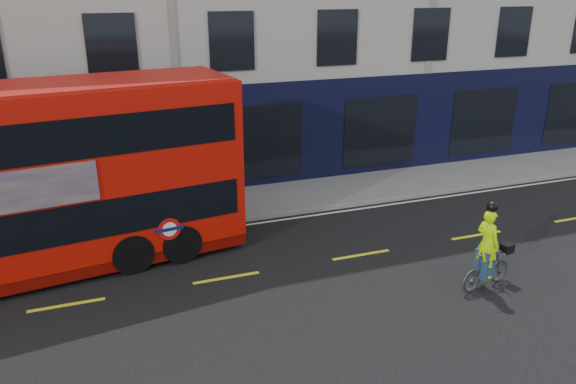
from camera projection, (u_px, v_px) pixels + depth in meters
name	position (u px, v px, depth m)	size (l,w,h in m)	color
ground	(241.00, 306.00, 13.63)	(120.00, 120.00, 0.00)	black
pavement	(191.00, 209.00, 19.35)	(60.00, 3.00, 0.12)	gray
kerb	(200.00, 226.00, 18.02)	(60.00, 0.12, 0.13)	gray
road_edge_line	(202.00, 231.00, 17.78)	(58.00, 0.10, 0.01)	silver
lane_dashes	(226.00, 278.00, 14.96)	(58.00, 0.12, 0.01)	yellow
cyclist	(487.00, 259.00, 14.21)	(1.75, 0.81, 2.40)	#414446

